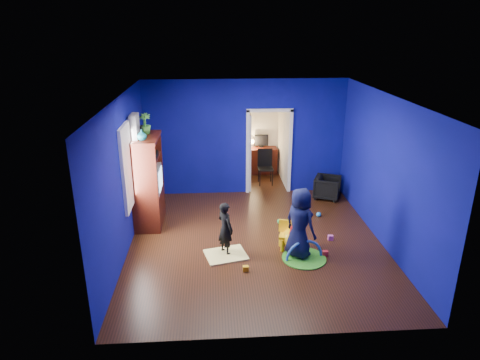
{
  "coord_description": "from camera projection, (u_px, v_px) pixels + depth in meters",
  "views": [
    {
      "loc": [
        -0.83,
        -7.59,
        4.14
      ],
      "look_at": [
        -0.29,
        0.4,
        1.2
      ],
      "focal_mm": 32.0,
      "sensor_mm": 36.0,
      "label": 1
    }
  ],
  "objects": [
    {
      "name": "yellow_blanket",
      "position": [
        226.0,
        255.0,
        8.1
      ],
      "size": [
        0.87,
        0.76,
        0.03
      ],
      "primitive_type": "cube",
      "rotation": [
        0.0,
        0.0,
        0.24
      ],
      "color": "#F2E07A",
      "rests_on": "floor"
    },
    {
      "name": "toy_4",
      "position": [
        330.0,
        238.0,
        8.67
      ],
      "size": [
        0.1,
        0.08,
        0.1
      ],
      "primitive_type": "cube",
      "color": "#CB4C9C",
      "rests_on": "floor"
    },
    {
      "name": "doorway",
      "position": [
        269.0,
        153.0,
        10.84
      ],
      "size": [
        1.16,
        0.1,
        2.1
      ],
      "primitive_type": "cube",
      "color": "white",
      "rests_on": "floor"
    },
    {
      "name": "toddler_red",
      "position": [
        297.0,
        236.0,
        8.06
      ],
      "size": [
        0.45,
        0.42,
        0.75
      ],
      "primitive_type": "imported",
      "rotation": [
        0.0,
        0.0,
        -0.48
      ],
      "color": "red",
      "rests_on": "floor"
    },
    {
      "name": "desk_monitor",
      "position": [
        261.0,
        140.0,
        12.4
      ],
      "size": [
        0.4,
        0.05,
        0.32
      ],
      "primitive_type": "cube",
      "color": "black",
      "rests_on": "study_desk"
    },
    {
      "name": "study_desk",
      "position": [
        261.0,
        160.0,
        12.49
      ],
      "size": [
        0.88,
        0.44,
        0.75
      ],
      "primitive_type": "cube",
      "color": "#3D140A",
      "rests_on": "floor"
    },
    {
      "name": "potted_plant",
      "position": [
        145.0,
        124.0,
        8.89
      ],
      "size": [
        0.26,
        0.26,
        0.43
      ],
      "primitive_type": "imported",
      "rotation": [
        0.0,
        0.0,
        0.07
      ],
      "color": "#39832F",
      "rests_on": "tv_armoire"
    },
    {
      "name": "vase",
      "position": [
        142.0,
        135.0,
        8.44
      ],
      "size": [
        0.22,
        0.22,
        0.21
      ],
      "primitive_type": "imported",
      "rotation": [
        0.0,
        0.0,
        -0.1
      ],
      "color": "#0D676A",
      "rests_on": "tv_armoire"
    },
    {
      "name": "wall_back",
      "position": [
        245.0,
        138.0,
        10.67
      ],
      "size": [
        5.0,
        0.02,
        2.9
      ],
      "primitive_type": "cube",
      "color": "navy",
      "rests_on": "floor"
    },
    {
      "name": "toy_0",
      "position": [
        325.0,
        253.0,
        8.08
      ],
      "size": [
        0.1,
        0.08,
        0.1
      ],
      "primitive_type": "cube",
      "color": "red",
      "rests_on": "floor"
    },
    {
      "name": "curtain",
      "position": [
        138.0,
        172.0,
        8.85
      ],
      "size": [
        0.14,
        0.42,
        2.4
      ],
      "primitive_type": "cube",
      "color": "slate",
      "rests_on": "floor"
    },
    {
      "name": "wall_front",
      "position": [
        279.0,
        245.0,
        5.52
      ],
      "size": [
        5.0,
        0.02,
        2.9
      ],
      "primitive_type": "cube",
      "color": "navy",
      "rests_on": "floor"
    },
    {
      "name": "wall_right",
      "position": [
        385.0,
        171.0,
        8.25
      ],
      "size": [
        0.02,
        5.5,
        2.9
      ],
      "primitive_type": "cube",
      "color": "navy",
      "rests_on": "floor"
    },
    {
      "name": "play_mat",
      "position": [
        304.0,
        258.0,
        7.99
      ],
      "size": [
        0.82,
        0.82,
        0.02
      ],
      "primitive_type": "cylinder",
      "color": "#4EAA26",
      "rests_on": "floor"
    },
    {
      "name": "folding_chair",
      "position": [
        266.0,
        168.0,
        11.56
      ],
      "size": [
        0.4,
        0.4,
        0.92
      ],
      "primitive_type": "cube",
      "color": "black",
      "rests_on": "floor"
    },
    {
      "name": "child_navy",
      "position": [
        300.0,
        223.0,
        7.88
      ],
      "size": [
        0.75,
        0.79,
        1.35
      ],
      "primitive_type": "imported",
      "rotation": [
        0.0,
        0.0,
        2.23
      ],
      "color": "#0E1635",
      "rests_on": "floor"
    },
    {
      "name": "crt_tv",
      "position": [
        149.0,
        179.0,
        9.09
      ],
      "size": [
        0.46,
        0.7,
        0.54
      ],
      "primitive_type": "cube",
      "color": "silver",
      "rests_on": "tv_armoire"
    },
    {
      "name": "armchair",
      "position": [
        327.0,
        187.0,
        10.68
      ],
      "size": [
        0.81,
        0.8,
        0.56
      ],
      "primitive_type": "imported",
      "rotation": [
        0.0,
        0.0,
        1.16
      ],
      "color": "black",
      "rests_on": "floor"
    },
    {
      "name": "toy_3",
      "position": [
        280.0,
        221.0,
        9.38
      ],
      "size": [
        0.11,
        0.11,
        0.11
      ],
      "primitive_type": "sphere",
      "color": "#36BD5A",
      "rests_on": "floor"
    },
    {
      "name": "hopper_ball",
      "position": [
        294.0,
        239.0,
        8.27
      ],
      "size": [
        0.44,
        0.44,
        0.44
      ],
      "primitive_type": "sphere",
      "color": "yellow",
      "rests_on": "floor"
    },
    {
      "name": "kid_chair",
      "position": [
        287.0,
        237.0,
        8.28
      ],
      "size": [
        0.35,
        0.35,
        0.5
      ],
      "primitive_type": "cube",
      "rotation": [
        0.0,
        0.0,
        -0.28
      ],
      "color": "yellow",
      "rests_on": "floor"
    },
    {
      "name": "toy_2",
      "position": [
        246.0,
        269.0,
        7.58
      ],
      "size": [
        0.1,
        0.08,
        0.1
      ],
      "primitive_type": "cube",
      "color": "orange",
      "rests_on": "floor"
    },
    {
      "name": "window_left",
      "position": [
        127.0,
        166.0,
        8.23
      ],
      "size": [
        0.03,
        0.95,
        1.55
      ],
      "primitive_type": "cube",
      "color": "white",
      "rests_on": "wall_left"
    },
    {
      "name": "tv_armoire",
      "position": [
        148.0,
        181.0,
        9.1
      ],
      "size": [
        0.58,
        1.14,
        1.96
      ],
      "primitive_type": "cube",
      "color": "#3A1209",
      "rests_on": "floor"
    },
    {
      "name": "alcove",
      "position": [
        265.0,
        137.0,
        11.59
      ],
      "size": [
        1.0,
        1.75,
        2.5
      ],
      "primitive_type": null,
      "color": "silver",
      "rests_on": "floor"
    },
    {
      "name": "book_shelf",
      "position": [
        262.0,
        103.0,
        12.03
      ],
      "size": [
        0.88,
        0.24,
        0.04
      ],
      "primitive_type": "cube",
      "color": "white",
      "rests_on": "study_desk"
    },
    {
      "name": "toy_1",
      "position": [
        319.0,
        214.0,
        9.72
      ],
      "size": [
        0.11,
        0.11,
        0.11
      ],
      "primitive_type": "sphere",
      "color": "#2383CB",
      "rests_on": "floor"
    },
    {
      "name": "child_black",
      "position": [
        225.0,
        228.0,
        8.02
      ],
      "size": [
        0.42,
        0.45,
        1.04
      ],
      "primitive_type": "imported",
      "rotation": [
        0.0,
        0.0,
        2.19
      ],
      "color": "black",
      "rests_on": "floor"
    },
    {
      "name": "floor",
      "position": [
        256.0,
        242.0,
        8.59
      ],
      "size": [
        5.0,
        5.5,
        0.01
      ],
      "primitive_type": "cube",
      "color": "black",
      "rests_on": "ground"
    },
    {
      "name": "wall_left",
      "position": [
        123.0,
        177.0,
        7.93
      ],
      "size": [
        0.02,
        5.5,
        2.9
      ],
      "primitive_type": "cube",
      "color": "navy",
      "rests_on": "floor"
    },
    {
      "name": "toy_arch",
      "position": [
        304.0,
        258.0,
        7.99
      ],
      "size": [
        0.73,
        0.2,
        0.74
      ],
      "primitive_type": "torus",
      "rotation": [
        1.57,
        0.0,
        0.21
      ],
      "color": "#3F8CD8",
      "rests_on": "floor"
    },
    {
      "name": "desk_lamp",
      "position": [
        252.0,
        142.0,
        12.34
      ],
      "size": [
        0.14,
        0.14,
        0.14
      ],
      "primitive_type": "sphere",
      "color": "#FFD88C",
      "rests_on": "study_desk"
    },
    {
      "name": "ceiling",
      "position": [
        258.0,
        97.0,
        7.59
      ],
      "size": [
        5.0,
        5.5,
        0.01
      ],
      "primitive_type": "cube",
      "color": "white",
      "rests_on": "wall_back"
    }
  ]
}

